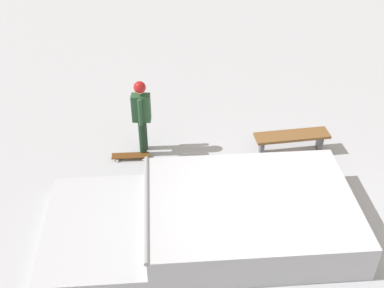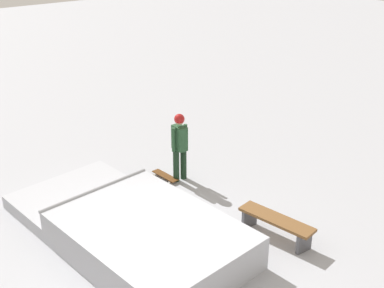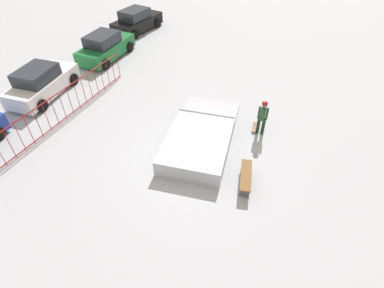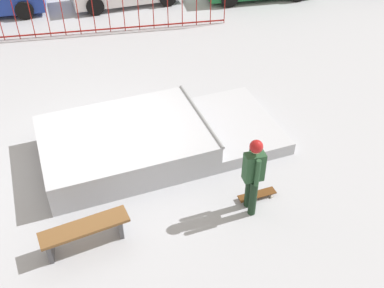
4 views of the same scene
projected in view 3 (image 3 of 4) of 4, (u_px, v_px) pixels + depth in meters
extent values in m
plane|color=#A8AAB2|center=(190.00, 158.00, 12.49)|extent=(60.00, 60.00, 0.00)
cube|color=#B0B3BB|center=(197.00, 145.00, 12.58)|extent=(3.92, 3.07, 0.70)
cube|color=#B0B3BB|center=(210.00, 112.00, 14.67)|extent=(2.14, 2.82, 0.30)
cylinder|color=gray|center=(207.00, 114.00, 13.65)|extent=(0.43, 2.59, 0.08)
cylinder|color=black|center=(258.00, 125.00, 13.48)|extent=(0.15, 0.15, 0.82)
cylinder|color=black|center=(263.00, 126.00, 13.42)|extent=(0.15, 0.15, 0.82)
cube|color=#264C2D|center=(263.00, 113.00, 12.98)|extent=(0.39, 0.23, 0.60)
cylinder|color=#264C2D|center=(259.00, 112.00, 13.02)|extent=(0.09, 0.09, 0.60)
cylinder|color=#264C2D|center=(267.00, 114.00, 12.93)|extent=(0.09, 0.09, 0.60)
sphere|color=tan|center=(265.00, 104.00, 12.68)|extent=(0.22, 0.22, 0.22)
sphere|color=#A51919|center=(265.00, 104.00, 12.66)|extent=(0.25, 0.25, 0.25)
cube|color=#593314|center=(255.00, 127.00, 13.92)|extent=(0.82, 0.30, 0.02)
cylinder|color=silver|center=(253.00, 124.00, 14.18)|extent=(0.06, 0.04, 0.06)
cylinder|color=silver|center=(258.00, 125.00, 14.13)|extent=(0.06, 0.04, 0.06)
cylinder|color=silver|center=(252.00, 131.00, 13.78)|extent=(0.06, 0.04, 0.06)
cylinder|color=silver|center=(257.00, 132.00, 13.73)|extent=(0.06, 0.04, 0.06)
cylinder|color=maroon|center=(54.00, 96.00, 13.40)|extent=(9.37, 0.46, 0.05)
cylinder|color=maroon|center=(63.00, 120.00, 14.29)|extent=(9.37, 0.46, 0.05)
cylinder|color=maroon|center=(10.00, 144.00, 12.02)|extent=(0.03, 0.03, 1.50)
cylinder|color=maroon|center=(20.00, 137.00, 12.35)|extent=(0.03, 0.03, 1.50)
cylinder|color=maroon|center=(29.00, 130.00, 12.69)|extent=(0.03, 0.03, 1.50)
cylinder|color=maroon|center=(38.00, 124.00, 13.02)|extent=(0.03, 0.03, 1.50)
cylinder|color=maroon|center=(47.00, 117.00, 13.36)|extent=(0.03, 0.03, 1.50)
cylinder|color=maroon|center=(55.00, 112.00, 13.69)|extent=(0.03, 0.03, 1.50)
cylinder|color=maroon|center=(63.00, 106.00, 14.03)|extent=(0.03, 0.03, 1.50)
cylinder|color=maroon|center=(70.00, 101.00, 14.36)|extent=(0.03, 0.03, 1.50)
cylinder|color=maroon|center=(77.00, 96.00, 14.70)|extent=(0.03, 0.03, 1.50)
cylinder|color=maroon|center=(84.00, 91.00, 15.04)|extent=(0.03, 0.03, 1.50)
cylinder|color=maroon|center=(90.00, 86.00, 15.37)|extent=(0.03, 0.03, 1.50)
cylinder|color=maroon|center=(96.00, 82.00, 15.71)|extent=(0.03, 0.03, 1.50)
cylinder|color=maroon|center=(102.00, 77.00, 16.04)|extent=(0.03, 0.03, 1.50)
cylinder|color=maroon|center=(108.00, 73.00, 16.38)|extent=(0.03, 0.03, 1.50)
cylinder|color=maroon|center=(113.00, 69.00, 16.71)|extent=(0.03, 0.03, 1.50)
cylinder|color=maroon|center=(118.00, 66.00, 17.05)|extent=(0.03, 0.03, 1.50)
cube|color=brown|center=(246.00, 175.00, 11.18)|extent=(1.65, 0.73, 0.06)
cube|color=#4C4C51|center=(246.00, 167.00, 11.82)|extent=(0.08, 0.36, 0.42)
cube|color=#4C4C51|center=(245.00, 193.00, 10.86)|extent=(0.08, 0.36, 0.42)
cube|color=white|center=(43.00, 85.00, 15.81)|extent=(4.24, 2.06, 0.80)
cube|color=#262B33|center=(36.00, 75.00, 15.19)|extent=(2.13, 1.67, 0.64)
cylinder|color=black|center=(47.00, 75.00, 17.12)|extent=(0.66, 0.28, 0.64)
cylinder|color=black|center=(73.00, 79.00, 16.74)|extent=(0.66, 0.28, 0.64)
cylinder|color=black|center=(13.00, 100.00, 15.19)|extent=(0.66, 0.28, 0.64)
cylinder|color=black|center=(42.00, 106.00, 14.81)|extent=(0.66, 0.28, 0.64)
cube|color=#196B33|center=(106.00, 49.00, 19.14)|extent=(4.13, 1.77, 0.80)
cube|color=#262B33|center=(102.00, 39.00, 18.52)|extent=(2.03, 1.54, 0.64)
cylinder|color=black|center=(108.00, 43.00, 20.48)|extent=(0.64, 0.23, 0.64)
cylinder|color=black|center=(130.00, 47.00, 19.97)|extent=(0.64, 0.23, 0.64)
cylinder|color=black|center=(83.00, 59.00, 18.62)|extent=(0.64, 0.23, 0.64)
cylinder|color=black|center=(106.00, 64.00, 18.12)|extent=(0.64, 0.23, 0.64)
cube|color=black|center=(137.00, 23.00, 22.58)|extent=(4.33, 2.36, 0.80)
cube|color=#262B33|center=(134.00, 14.00, 21.97)|extent=(2.22, 1.81, 0.64)
cylinder|color=black|center=(140.00, 19.00, 23.93)|extent=(0.67, 0.32, 0.64)
cylinder|color=black|center=(157.00, 23.00, 23.26)|extent=(0.67, 0.32, 0.64)
cylinder|color=black|center=(117.00, 30.00, 22.22)|extent=(0.67, 0.32, 0.64)
cylinder|color=black|center=(135.00, 34.00, 21.54)|extent=(0.67, 0.32, 0.64)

